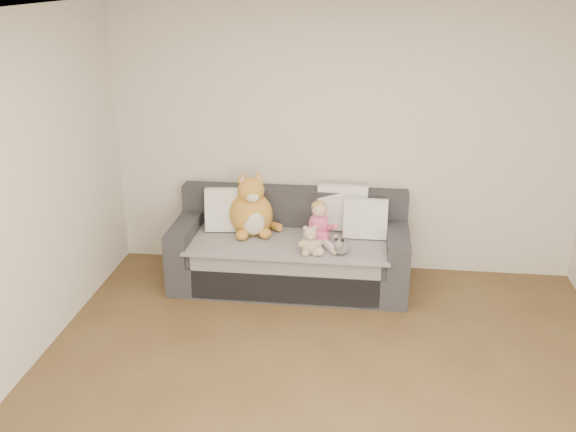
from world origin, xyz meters
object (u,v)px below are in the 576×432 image
object	(u,v)px
toddler	(320,227)
sippy_cup	(310,238)
sofa	(290,252)
teddy_bear	(310,243)
plush_cat	(252,211)

from	to	relation	value
toddler	sippy_cup	distance (m)	0.14
sofa	toddler	size ratio (longest dim) A/B	5.22
sofa	teddy_bear	bearing A→B (deg)	-60.15
sippy_cup	sofa	bearing A→B (deg)	140.40
toddler	sippy_cup	size ratio (longest dim) A/B	3.65
plush_cat	teddy_bear	xyz separation A→B (m)	(0.59, -0.41, -0.12)
plush_cat	teddy_bear	distance (m)	0.73
teddy_bear	plush_cat	bearing A→B (deg)	131.82
sofa	plush_cat	world-z (taller)	plush_cat
sofa	plush_cat	xyz separation A→B (m)	(-0.37, 0.03, 0.39)
plush_cat	sippy_cup	distance (m)	0.63
teddy_bear	sippy_cup	world-z (taller)	teddy_bear
sofa	sippy_cup	size ratio (longest dim) A/B	19.03
toddler	teddy_bear	world-z (taller)	toddler
toddler	plush_cat	bearing A→B (deg)	145.14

